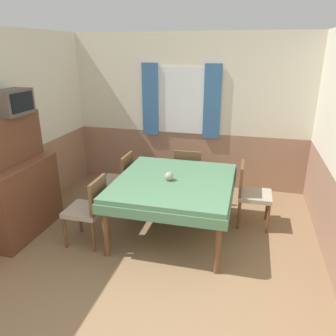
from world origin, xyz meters
name	(u,v)px	position (x,y,z in m)	size (l,w,h in m)	color
wall_back	(188,112)	(-0.01, 3.90, 1.31)	(4.44, 0.09, 2.60)	silver
wall_left	(8,132)	(-2.04, 1.94, 1.30)	(0.05, 4.27, 2.60)	silver
dining_table	(174,187)	(0.16, 2.14, 0.67)	(1.50, 1.61, 0.77)	#4C7A56
chair_left_far	(119,179)	(-0.80, 2.63, 0.49)	(0.44, 0.44, 0.88)	brown
chair_head_window	(189,172)	(0.16, 3.17, 0.49)	(0.44, 0.44, 0.88)	brown
chair_right_far	(250,192)	(1.13, 2.63, 0.49)	(0.44, 0.44, 0.88)	brown
chair_left_near	(89,208)	(-0.80, 1.66, 0.49)	(0.44, 0.44, 0.88)	brown
sideboard	(18,185)	(-1.79, 1.66, 0.68)	(0.46, 1.15, 1.58)	brown
tv	(12,102)	(-1.75, 1.76, 1.73)	(0.29, 0.48, 0.30)	#51473D
vase	(169,176)	(0.10, 2.10, 0.82)	(0.11, 0.11, 0.11)	#A39989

